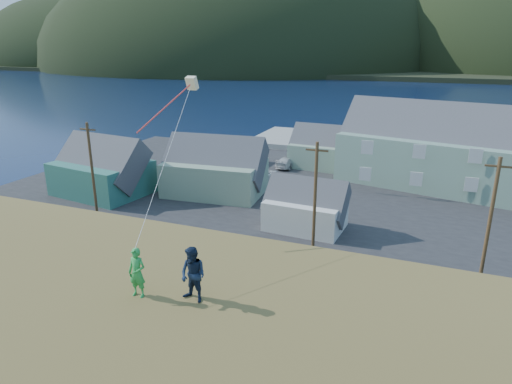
% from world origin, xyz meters
% --- Properties ---
extents(ground, '(900.00, 900.00, 0.00)m').
position_xyz_m(ground, '(0.00, 0.00, 0.00)').
color(ground, '#0A1638').
rests_on(ground, ground).
extents(grass_strip, '(110.00, 8.00, 0.10)m').
position_xyz_m(grass_strip, '(0.00, -2.00, 0.05)').
color(grass_strip, '#4C3D19').
rests_on(grass_strip, ground).
extents(waterfront_lot, '(72.00, 36.00, 0.12)m').
position_xyz_m(waterfront_lot, '(0.00, 17.00, 0.06)').
color(waterfront_lot, '#28282B').
rests_on(waterfront_lot, ground).
extents(wharf, '(26.00, 14.00, 0.90)m').
position_xyz_m(wharf, '(-6.00, 40.00, 0.45)').
color(wharf, gray).
rests_on(wharf, ground).
extents(far_shore, '(900.00, 320.00, 2.00)m').
position_xyz_m(far_shore, '(0.00, 330.00, 1.00)').
color(far_shore, black).
rests_on(far_shore, ground).
extents(far_hills, '(760.00, 265.00, 143.00)m').
position_xyz_m(far_hills, '(35.59, 279.38, 2.00)').
color(far_hills, black).
rests_on(far_hills, ground).
extents(lodge, '(32.44, 15.22, 11.01)m').
position_xyz_m(lodge, '(13.36, 21.77, 4.25)').
color(lodge, gray).
rests_on(lodge, waterfront_lot).
extents(shed_teal, '(10.22, 7.86, 7.45)m').
position_xyz_m(shed_teal, '(-23.72, 7.07, 2.77)').
color(shed_teal, '#32756C').
rests_on(shed_teal, waterfront_lot).
extents(shed_palegreen_near, '(10.65, 7.24, 7.39)m').
position_xyz_m(shed_palegreen_near, '(-12.92, 11.31, 2.78)').
color(shed_palegreen_near, gray).
rests_on(shed_palegreen_near, waterfront_lot).
extents(shed_white, '(6.94, 4.80, 5.32)m').
position_xyz_m(shed_white, '(-1.72, 5.75, 2.07)').
color(shed_white, silver).
rests_on(shed_white, waterfront_lot).
extents(shed_palegreen_far, '(10.05, 6.13, 6.52)m').
position_xyz_m(shed_palegreen_far, '(-4.35, 25.98, 2.51)').
color(shed_palegreen_far, gray).
rests_on(shed_palegreen_far, waterfront_lot).
extents(utility_poles, '(31.57, 0.24, 8.48)m').
position_xyz_m(utility_poles, '(-2.89, 1.50, 4.31)').
color(utility_poles, '#47331E').
rests_on(utility_poles, waterfront_lot).
extents(parked_cars, '(24.79, 12.32, 1.51)m').
position_xyz_m(parked_cars, '(-12.22, 21.18, 0.84)').
color(parked_cars, gray).
rests_on(parked_cars, waterfront_lot).
extents(kite_flyer_green, '(0.61, 0.41, 1.65)m').
position_xyz_m(kite_flyer_green, '(-0.68, -18.26, 8.03)').
color(kite_flyer_green, green).
rests_on(kite_flyer_green, hillside).
extents(kite_flyer_navy, '(1.00, 0.85, 1.81)m').
position_xyz_m(kite_flyer_navy, '(1.12, -17.86, 8.11)').
color(kite_flyer_navy, '#15233B').
rests_on(kite_flyer_navy, hillside).
extents(kite_rig, '(1.45, 3.68, 8.37)m').
position_xyz_m(kite_rig, '(-2.37, -11.67, 13.13)').
color(kite_rig, '#FFEEC2').
rests_on(kite_rig, ground).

